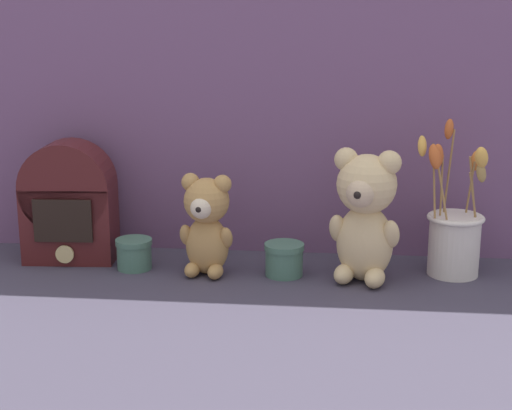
{
  "coord_description": "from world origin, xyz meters",
  "views": [
    {
      "loc": [
        0.16,
        -1.57,
        0.56
      ],
      "look_at": [
        0.0,
        0.02,
        0.15
      ],
      "focal_mm": 55.0,
      "sensor_mm": 36.0,
      "label": 1
    }
  ],
  "objects": [
    {
      "name": "teddy_bear_medium",
      "position": [
        -0.1,
        -0.01,
        0.11
      ],
      "size": [
        0.12,
        0.11,
        0.22
      ],
      "color": "tan",
      "rests_on": "ground"
    },
    {
      "name": "decorative_tin_tall",
      "position": [
        -0.26,
        0.01,
        0.03
      ],
      "size": [
        0.08,
        0.08,
        0.07
      ],
      "color": "#47705B",
      "rests_on": "ground"
    },
    {
      "name": "decorative_tin_short",
      "position": [
        0.06,
        -0.0,
        0.04
      ],
      "size": [
        0.08,
        0.08,
        0.07
      ],
      "color": "#47705B",
      "rests_on": "ground"
    },
    {
      "name": "backdrop_wall",
      "position": [
        0.0,
        0.17,
        0.4
      ],
      "size": [
        1.5,
        0.02,
        0.79
      ],
      "color": "#704C70",
      "rests_on": "ground"
    },
    {
      "name": "vintage_radio",
      "position": [
        -0.42,
        0.06,
        0.13
      ],
      "size": [
        0.2,
        0.12,
        0.27
      ],
      "color": "#4C1919",
      "rests_on": "ground"
    },
    {
      "name": "teddy_bear_large",
      "position": [
        0.23,
        -0.02,
        0.14
      ],
      "size": [
        0.16,
        0.14,
        0.28
      ],
      "color": "#DBBC84",
      "rests_on": "ground"
    },
    {
      "name": "flower_vase",
      "position": [
        0.42,
        0.04,
        0.09
      ],
      "size": [
        0.15,
        0.12,
        0.33
      ],
      "color": "silver",
      "rests_on": "ground"
    },
    {
      "name": "ground_plane",
      "position": [
        0.0,
        0.0,
        0.0
      ],
      "size": [
        4.0,
        4.0,
        0.0
      ],
      "primitive_type": "plane",
      "color": "#3D3847"
    }
  ]
}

